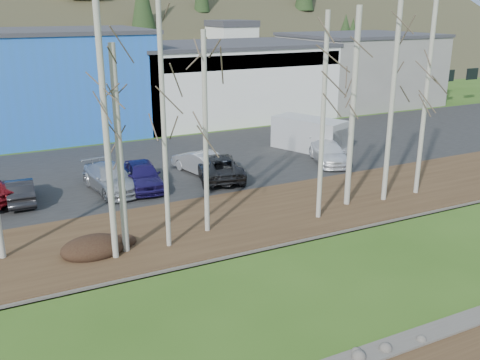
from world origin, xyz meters
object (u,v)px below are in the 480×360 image
car_3 (111,178)px  car_6 (217,166)px  van_white (311,135)px  car_1 (20,191)px  car_7 (329,153)px  car_4 (143,175)px  car_5 (199,162)px

car_3 → car_6: car_6 is taller
car_3 → van_white: (15.04, 2.40, 0.41)m
car_1 → car_7: 19.03m
car_3 → car_7: 14.30m
car_3 → van_white: 15.24m
car_3 → car_4: size_ratio=1.11×
car_6 → car_1: bearing=8.3°
car_1 → van_white: van_white is taller
car_5 → car_3: bearing=-4.0°
car_4 → car_7: car_4 is taller
car_5 → car_7: bearing=155.7°
car_5 → car_7: 8.70m
car_6 → car_7: 7.98m
car_4 → van_white: van_white is taller
car_3 → car_4: (1.74, -0.39, 0.04)m
car_1 → car_7: size_ratio=0.83×
car_3 → car_6: bearing=-13.0°
car_4 → car_6: bearing=3.4°
car_4 → car_5: bearing=23.5°
car_3 → car_6: 6.33m
car_1 → car_5: (10.47, 0.65, 0.07)m
van_white → car_7: bearing=-126.1°
car_5 → car_6: car_6 is taller
car_1 → car_6: (11.03, -0.82, 0.11)m
car_4 → car_7: size_ratio=0.97×
car_5 → car_1: bearing=-9.3°
car_1 → car_4: 6.50m
car_4 → car_7: bearing=3.7°
car_1 → car_4: car_4 is taller
car_1 → car_3: bearing=179.6°
car_4 → car_5: (4.00, 1.28, -0.07)m
car_1 → car_4: (6.47, -0.63, 0.13)m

